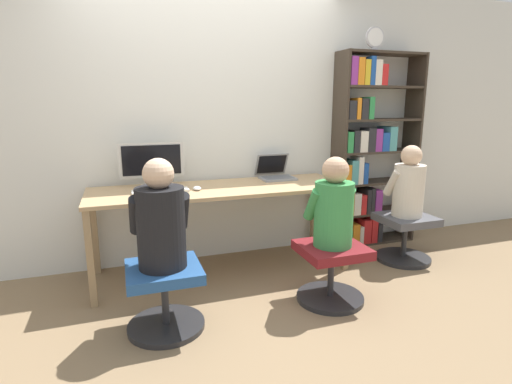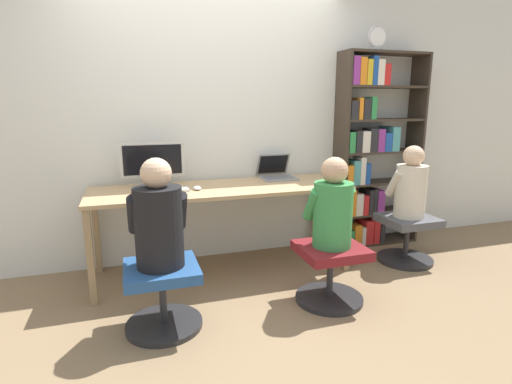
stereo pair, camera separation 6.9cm
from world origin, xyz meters
name	(u,v)px [view 2 (the right image)]	position (x,y,z in m)	size (l,w,h in m)	color
ground_plane	(233,287)	(0.00, 0.00, 0.00)	(14.00, 14.00, 0.00)	#846B4C
wall_back	(210,123)	(0.00, 0.78, 1.30)	(10.00, 0.05, 2.60)	silver
desk	(222,194)	(0.00, 0.36, 0.71)	(2.21, 0.72, 0.77)	tan
desktop_monitor	(153,164)	(-0.55, 0.56, 0.97)	(0.54, 0.22, 0.38)	beige
laptop	(277,174)	(0.59, 0.58, 0.82)	(0.32, 0.34, 0.23)	gray
keyboard	(161,191)	(-0.52, 0.31, 0.79)	(0.45, 0.14, 0.03)	silver
computer_mouse_by_keyboard	(197,188)	(-0.22, 0.30, 0.79)	(0.06, 0.10, 0.03)	silver
office_chair_left	(163,292)	(-0.59, -0.43, 0.25)	(0.51, 0.51, 0.44)	#262628
office_chair_right	(330,269)	(0.65, -0.44, 0.25)	(0.51, 0.51, 0.44)	#262628
person_at_monitor	(159,220)	(-0.59, -0.43, 0.75)	(0.38, 0.34, 0.71)	black
person_at_laptop	(333,208)	(0.65, -0.43, 0.74)	(0.35, 0.31, 0.67)	#388C47
bookshelf	(369,157)	(1.61, 0.59, 0.94)	(0.91, 0.28, 1.98)	#382D23
desk_clock	(377,37)	(1.58, 0.53, 2.09)	(0.20, 0.03, 0.22)	#B2B2B7
office_chair_side	(407,236)	(1.71, 0.04, 0.25)	(0.51, 0.51, 0.44)	#262628
person_near_shelf	(411,186)	(1.71, 0.05, 0.74)	(0.34, 0.31, 0.67)	beige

